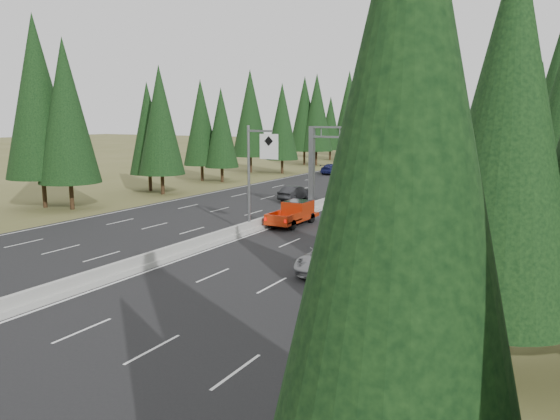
# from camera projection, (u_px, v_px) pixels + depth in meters

# --- Properties ---
(road) EXTENTS (32.00, 260.00, 0.08)m
(road) POSITION_uv_depth(u_px,v_px,m) (430.00, 171.00, 88.48)
(road) COLOR black
(road) RESTS_ON ground
(shoulder_right) EXTENTS (3.60, 260.00, 0.06)m
(shoulder_right) POSITION_uv_depth(u_px,v_px,m) (552.00, 177.00, 79.98)
(shoulder_right) COLOR olive
(shoulder_right) RESTS_ON ground
(shoulder_left) EXTENTS (3.60, 260.00, 0.06)m
(shoulder_left) POSITION_uv_depth(u_px,v_px,m) (329.00, 166.00, 96.99)
(shoulder_left) COLOR #515226
(shoulder_left) RESTS_ON ground
(median_barrier) EXTENTS (0.70, 260.00, 0.85)m
(median_barrier) POSITION_uv_depth(u_px,v_px,m) (430.00, 169.00, 88.42)
(median_barrier) COLOR #9B9B95
(median_barrier) RESTS_ON road
(sign_gantry) EXTENTS (16.75, 0.98, 7.80)m
(sign_gantry) POSITION_uv_depth(u_px,v_px,m) (406.00, 159.00, 44.44)
(sign_gantry) COLOR slate
(sign_gantry) RESTS_ON road
(hov_sign_pole) EXTENTS (2.80, 0.50, 8.00)m
(hov_sign_pole) POSITION_uv_depth(u_px,v_px,m) (255.00, 172.00, 39.97)
(hov_sign_pole) COLOR slate
(hov_sign_pole) RESTS_ON road
(tree_row_left) EXTENTS (12.29, 244.01, 18.99)m
(tree_row_left) POSITION_uv_depth(u_px,v_px,m) (299.00, 113.00, 94.76)
(tree_row_left) COLOR black
(tree_row_left) RESTS_ON ground
(silver_minivan) EXTENTS (2.90, 5.81, 1.58)m
(silver_minivan) POSITION_uv_depth(u_px,v_px,m) (330.00, 257.00, 30.72)
(silver_minivan) COLOR #A5A6AA
(silver_minivan) RESTS_ON road
(red_pickup) EXTENTS (2.04, 5.71, 1.86)m
(red_pickup) POSITION_uv_depth(u_px,v_px,m) (295.00, 212.00, 44.15)
(red_pickup) COLOR black
(red_pickup) RESTS_ON road
(car_ahead_green) EXTENTS (2.05, 4.57, 1.53)m
(car_ahead_green) POSITION_uv_depth(u_px,v_px,m) (470.00, 176.00, 73.53)
(car_ahead_green) COLOR #114D26
(car_ahead_green) RESTS_ON road
(car_ahead_dkred) EXTENTS (1.44, 4.07, 1.34)m
(car_ahead_dkred) POSITION_uv_depth(u_px,v_px,m) (510.00, 184.00, 65.20)
(car_ahead_dkred) COLOR #4C120A
(car_ahead_dkred) RESTS_ON road
(car_ahead_dkgrey) EXTENTS (2.11, 5.12, 1.48)m
(car_ahead_dkgrey) POSITION_uv_depth(u_px,v_px,m) (454.00, 175.00, 74.29)
(car_ahead_dkgrey) COLOR black
(car_ahead_dkgrey) RESTS_ON road
(car_ahead_white) EXTENTS (2.55, 5.25, 1.44)m
(car_ahead_white) POSITION_uv_depth(u_px,v_px,m) (515.00, 152.00, 123.33)
(car_ahead_white) COLOR silver
(car_ahead_white) RESTS_ON road
(car_ahead_far) EXTENTS (2.02, 4.76, 1.61)m
(car_ahead_far) POSITION_uv_depth(u_px,v_px,m) (485.00, 151.00, 125.46)
(car_ahead_far) COLOR black
(car_ahead_far) RESTS_ON road
(car_onc_near) EXTENTS (1.84, 4.65, 1.50)m
(car_onc_near) POSITION_uv_depth(u_px,v_px,m) (295.00, 193.00, 57.03)
(car_onc_near) COLOR black
(car_onc_near) RESTS_ON road
(car_onc_blue) EXTENTS (2.45, 5.48, 1.56)m
(car_onc_blue) POSITION_uv_depth(u_px,v_px,m) (333.00, 169.00, 83.55)
(car_onc_blue) COLOR navy
(car_onc_blue) RESTS_ON road
(car_onc_white) EXTENTS (1.65, 3.99, 1.35)m
(car_onc_white) POSITION_uv_depth(u_px,v_px,m) (351.00, 178.00, 71.90)
(car_onc_white) COLOR white
(car_onc_white) RESTS_ON road
(car_onc_far) EXTENTS (2.92, 5.81, 1.58)m
(car_onc_far) POSITION_uv_depth(u_px,v_px,m) (404.00, 152.00, 122.15)
(car_onc_far) COLOR #232326
(car_onc_far) RESTS_ON road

